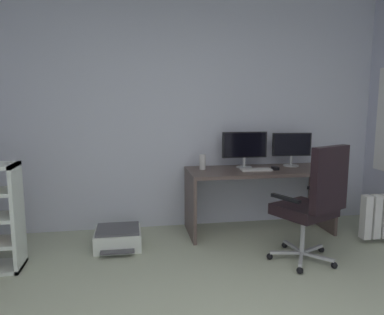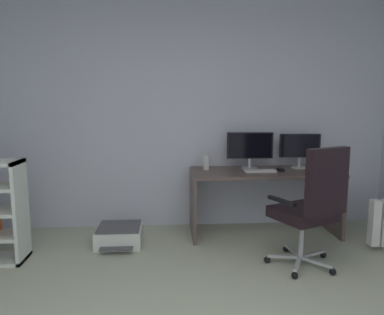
% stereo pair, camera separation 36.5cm
% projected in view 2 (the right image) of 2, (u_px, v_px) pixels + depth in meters
% --- Properties ---
extents(wall_back, '(4.93, 0.10, 2.79)m').
position_uv_depth(wall_back, '(181.00, 109.00, 4.27)').
color(wall_back, silver).
rests_on(wall_back, ground).
extents(desk, '(1.63, 0.66, 0.72)m').
position_uv_depth(desk, '(264.00, 186.00, 4.06)').
color(desk, brown).
rests_on(desk, ground).
extents(monitor_main, '(0.53, 0.18, 0.42)m').
position_uv_depth(monitor_main, '(250.00, 147.00, 4.13)').
color(monitor_main, '#B2B5B7').
rests_on(monitor_main, desk).
extents(monitor_secondary, '(0.47, 0.18, 0.40)m').
position_uv_depth(monitor_secondary, '(300.00, 147.00, 4.17)').
color(monitor_secondary, '#B2B5B7').
rests_on(monitor_secondary, desk).
extents(keyboard, '(0.34, 0.14, 0.02)m').
position_uv_depth(keyboard, '(260.00, 171.00, 3.97)').
color(keyboard, silver).
rests_on(keyboard, desk).
extents(computer_mouse, '(0.06, 0.10, 0.03)m').
position_uv_depth(computer_mouse, '(281.00, 170.00, 3.99)').
color(computer_mouse, black).
rests_on(computer_mouse, desk).
extents(desktop_speaker, '(0.07, 0.07, 0.17)m').
position_uv_depth(desktop_speaker, '(206.00, 162.00, 4.08)').
color(desktop_speaker, silver).
rests_on(desktop_speaker, desk).
extents(office_chair, '(0.64, 0.68, 1.11)m').
position_uv_depth(office_chair, '(312.00, 204.00, 3.15)').
color(office_chair, '#B7BABC').
rests_on(office_chair, ground).
extents(printer, '(0.47, 0.51, 0.20)m').
position_uv_depth(printer, '(119.00, 235.00, 3.80)').
color(printer, silver).
rests_on(printer, ground).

